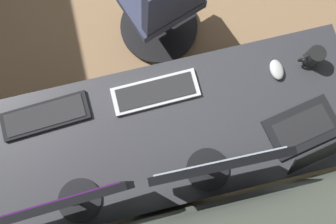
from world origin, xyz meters
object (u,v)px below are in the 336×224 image
Objects in this scene: drawer_pedestal at (157,148)px; office_chair at (164,5)px; mouse_main at (277,70)px; coffee_mug at (313,57)px; monitor_primary at (215,167)px; monitor_secondary at (65,203)px; keyboard_main at (155,92)px; laptop_leftmost at (311,136)px; keyboard_spare at (45,116)px.

drawer_pedestal is 0.85m from office_chair.
coffee_mug reaches higher than mouse_main.
monitor_primary is 4.19× the size of coffee_mug.
monitor_secondary is at bearing -0.18° from monitor_primary.
mouse_main is 0.18m from coffee_mug.
keyboard_main is at bearing -2.81° from mouse_main.
drawer_pedestal is 0.84m from laptop_leftmost.
coffee_mug reaches higher than keyboard_main.
mouse_main is (-1.05, -0.38, -0.21)m from monitor_secondary.
laptop_leftmost reaches higher than keyboard_spare.
drawer_pedestal is at bearing -154.67° from monitor_secondary.
keyboard_main is (-0.06, -0.23, 0.39)m from drawer_pedestal.
monitor_primary is 1.20× the size of keyboard_spare.
monitor_primary reaches higher than laptop_leftmost.
laptop_leftmost is (-1.10, -0.03, -0.18)m from monitor_secondary.
keyboard_main is 4.06× the size of mouse_main.
coffee_mug is (-0.84, -0.21, 0.43)m from drawer_pedestal.
drawer_pedestal is 0.80m from mouse_main.
drawer_pedestal is 0.72× the size of office_chair.
coffee_mug is (-0.63, -0.40, -0.21)m from monitor_primary.
mouse_main is 0.80m from office_chair.
keyboard_spare is 0.96m from office_chair.
coffee_mug is (-0.13, -0.37, 0.00)m from laptop_leftmost.
monitor_secondary is 4.41× the size of coffee_mug.
drawer_pedestal is at bearing 75.46° from keyboard_main.
laptop_leftmost is at bearing 70.75° from coffee_mug.
mouse_main is at bearing 4.05° from coffee_mug.
mouse_main is 0.11× the size of office_chair.
keyboard_main is at bearing -30.49° from laptop_leftmost.
laptop_leftmost is (-0.71, 0.16, 0.43)m from drawer_pedestal.
keyboard_main is (0.65, -0.38, -0.04)m from laptop_leftmost.
mouse_main is (0.05, -0.35, -0.03)m from laptop_leftmost.
office_chair is at bearing -122.12° from monitor_secondary.
keyboard_main is 0.78m from coffee_mug.
laptop_leftmost is (-0.50, -0.03, -0.21)m from monitor_primary.
monitor_primary is at bearing 138.31° from drawer_pedestal.
office_chair is (0.47, -0.97, -0.32)m from laptop_leftmost.
keyboard_main and keyboard_spare have the same top height.
coffee_mug reaches higher than drawer_pedestal.
laptop_leftmost is 1.13m from office_chair.
coffee_mug is at bearing -165.94° from drawer_pedestal.
monitor_secondary reaches higher than laptop_leftmost.
office_chair is (-0.72, -0.58, -0.28)m from keyboard_spare.
monitor_secondary is 0.48m from keyboard_spare.
laptop_leftmost is 0.90× the size of keyboard_spare.
monitor_primary reaches higher than drawer_pedestal.
monitor_secondary is 1.28m from office_chair.
coffee_mug is 0.91m from office_chair.
monitor_secondary is (0.39, 0.19, 0.61)m from drawer_pedestal.
monitor_secondary is at bearing 57.88° from office_chair.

